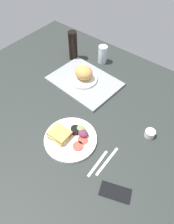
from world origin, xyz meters
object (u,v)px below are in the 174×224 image
serving_tray (84,81)px  drinking_glass (103,54)px  knife (107,161)px  espresso_cup (150,133)px  fork (98,163)px  plate_with_salad (70,137)px  bread_plate_near (83,74)px  soda_bottle (73,46)px  cell_phone (115,192)px

serving_tray → drinking_glass: 27.15cm
knife → drinking_glass: bearing=36.8°
espresso_cup → fork: 33.69cm
serving_tray → drinking_glass: size_ratio=3.42×
plate_with_salad → knife: 23.76cm
knife → plate_with_salad: bearing=92.7°
plate_with_salad → espresso_cup: bearing=41.5°
drinking_glass → fork: (47.68, -68.93, -6.33)cm
bread_plate_near → espresso_cup: bearing=-11.8°
soda_bottle → bread_plate_near: bearing=-34.6°
espresso_cup → knife: size_ratio=0.29×
bread_plate_near → espresso_cup: bread_plate_near is taller
espresso_cup → plate_with_salad: bearing=-138.5°
serving_tray → plate_with_salad: (22.87, -40.32, 0.90)cm
soda_bottle → fork: (67.46, -58.91, -10.63)cm
serving_tray → soda_bottle: (-23.93, 16.18, 10.08)cm
plate_with_salad → fork: (20.66, -2.41, -1.45)cm
serving_tray → plate_with_salad: plate_with_salad is taller
serving_tray → espresso_cup: (55.60, -11.33, 1.20)cm
serving_tray → soda_bottle: bearing=145.9°
serving_tray → bread_plate_near: size_ratio=2.31×
fork → knife: bearing=-40.2°
espresso_cup → cell_phone: espresso_cup is taller
drinking_glass → espresso_cup: (59.75, -37.53, -4.58)cm
fork → knife: size_ratio=0.89×
bread_plate_near → knife: bearing=-39.4°
drinking_glass → knife: (50.68, -64.93, -6.33)cm
plate_with_salad → bread_plate_near: bearing=120.6°
serving_tray → cell_phone: serving_tray is taller
espresso_cup → cell_phone: (2.88, -37.90, -1.60)cm
bread_plate_near → plate_with_salad: (24.19, -40.89, -4.19)cm
plate_with_salad → espresso_cup: plate_with_salad is taller
drinking_glass → knife: size_ratio=0.69×
plate_with_salad → drinking_glass: (-27.02, 66.52, 4.88)cm
knife → soda_bottle: bearing=50.9°
plate_with_salad → drinking_glass: size_ratio=2.18×
cell_phone → soda_bottle: bearing=120.6°
serving_tray → espresso_cup: bearing=-11.5°
serving_tray → soda_bottle: size_ratio=2.07×
serving_tray → drinking_glass: drinking_glass is taller
bread_plate_near → soda_bottle: soda_bottle is taller
drinking_glass → cell_phone: size_ratio=0.91×
soda_bottle → knife: (70.46, -54.91, -10.63)cm
bread_plate_near → serving_tray: bearing=-23.5°
drinking_glass → espresso_cup: drinking_glass is taller
soda_bottle → cell_phone: (82.41, -65.41, -10.48)cm
serving_tray → fork: (43.53, -42.73, -0.55)cm
serving_tray → knife: serving_tray is taller
plate_with_salad → knife: bearing=3.8°
espresso_cup → fork: bearing=-111.0°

